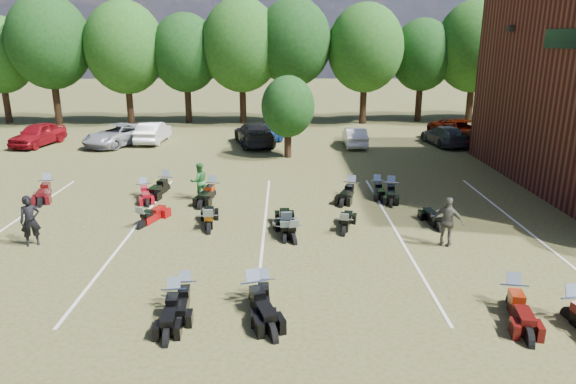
{
  "coord_description": "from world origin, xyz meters",
  "views": [
    {
      "loc": [
        -2.23,
        -15.36,
        7.0
      ],
      "look_at": [
        -2.08,
        4.0,
        1.2
      ],
      "focal_mm": 32.0,
      "sensor_mm": 36.0,
      "label": 1
    }
  ],
  "objects_px": {
    "motorcycle_7": "(143,227)",
    "car_0": "(38,134)",
    "person_green": "(199,181)",
    "car_4": "(263,134)",
    "person_grey": "(448,222)",
    "motorcycle_14": "(49,194)",
    "person_black": "(30,221)",
    "motorcycle_3": "(263,298)"
  },
  "relations": [
    {
      "from": "motorcycle_7",
      "to": "car_0",
      "type": "bearing_deg",
      "value": -35.27
    },
    {
      "from": "person_green",
      "to": "car_4",
      "type": "bearing_deg",
      "value": -127.7
    },
    {
      "from": "car_0",
      "to": "motorcycle_7",
      "type": "bearing_deg",
      "value": -43.2
    },
    {
      "from": "car_4",
      "to": "person_grey",
      "type": "height_order",
      "value": "person_grey"
    },
    {
      "from": "car_0",
      "to": "person_green",
      "type": "height_order",
      "value": "person_green"
    },
    {
      "from": "car_4",
      "to": "motorcycle_14",
      "type": "height_order",
      "value": "car_4"
    },
    {
      "from": "car_4",
      "to": "motorcycle_14",
      "type": "distance_m",
      "value": 15.23
    },
    {
      "from": "person_black",
      "to": "motorcycle_3",
      "type": "relative_size",
      "value": 0.83
    },
    {
      "from": "motorcycle_3",
      "to": "motorcycle_7",
      "type": "bearing_deg",
      "value": 127.7
    },
    {
      "from": "motorcycle_3",
      "to": "person_grey",
      "type": "bearing_deg",
      "value": 28.23
    },
    {
      "from": "person_grey",
      "to": "motorcycle_7",
      "type": "xyz_separation_m",
      "value": [
        -11.17,
        1.91,
        -0.89
      ]
    },
    {
      "from": "car_4",
      "to": "person_black",
      "type": "bearing_deg",
      "value": -88.03
    },
    {
      "from": "person_green",
      "to": "motorcycle_3",
      "type": "bearing_deg",
      "value": 82.26
    },
    {
      "from": "car_0",
      "to": "motorcycle_14",
      "type": "bearing_deg",
      "value": -52.16
    },
    {
      "from": "person_green",
      "to": "motorcycle_7",
      "type": "relative_size",
      "value": 0.79
    },
    {
      "from": "person_black",
      "to": "motorcycle_7",
      "type": "height_order",
      "value": "person_black"
    },
    {
      "from": "motorcycle_7",
      "to": "car_4",
      "type": "bearing_deg",
      "value": -84.56
    },
    {
      "from": "car_0",
      "to": "car_4",
      "type": "relative_size",
      "value": 1.08
    },
    {
      "from": "person_black",
      "to": "car_0",
      "type": "bearing_deg",
      "value": 86.46
    },
    {
      "from": "person_green",
      "to": "motorcycle_14",
      "type": "distance_m",
      "value": 7.34
    },
    {
      "from": "motorcycle_3",
      "to": "motorcycle_7",
      "type": "height_order",
      "value": "motorcycle_3"
    },
    {
      "from": "person_black",
      "to": "person_green",
      "type": "bearing_deg",
      "value": 19.04
    },
    {
      "from": "car_4",
      "to": "motorcycle_14",
      "type": "relative_size",
      "value": 1.7
    },
    {
      "from": "person_black",
      "to": "motorcycle_14",
      "type": "height_order",
      "value": "person_black"
    },
    {
      "from": "person_black",
      "to": "motorcycle_14",
      "type": "relative_size",
      "value": 0.73
    },
    {
      "from": "motorcycle_3",
      "to": "motorcycle_14",
      "type": "height_order",
      "value": "motorcycle_14"
    },
    {
      "from": "person_black",
      "to": "motorcycle_3",
      "type": "bearing_deg",
      "value": -53.15
    },
    {
      "from": "person_black",
      "to": "person_green",
      "type": "distance_m",
      "value": 7.34
    },
    {
      "from": "car_4",
      "to": "motorcycle_7",
      "type": "height_order",
      "value": "car_4"
    },
    {
      "from": "car_0",
      "to": "person_black",
      "type": "relative_size",
      "value": 2.49
    },
    {
      "from": "motorcycle_7",
      "to": "motorcycle_14",
      "type": "relative_size",
      "value": 0.88
    },
    {
      "from": "car_4",
      "to": "person_grey",
      "type": "bearing_deg",
      "value": -44.07
    },
    {
      "from": "car_0",
      "to": "car_4",
      "type": "bearing_deg",
      "value": 12.62
    },
    {
      "from": "car_0",
      "to": "person_grey",
      "type": "xyz_separation_m",
      "value": [
        22.42,
        -17.85,
        0.12
      ]
    },
    {
      "from": "person_green",
      "to": "car_0",
      "type": "bearing_deg",
      "value": -70.61
    },
    {
      "from": "motorcycle_14",
      "to": "person_grey",
      "type": "bearing_deg",
      "value": -34.47
    },
    {
      "from": "car_0",
      "to": "person_green",
      "type": "distance_m",
      "value": 17.86
    },
    {
      "from": "person_green",
      "to": "motorcycle_7",
      "type": "xyz_separation_m",
      "value": [
        -1.66,
        -3.6,
        -0.85
      ]
    },
    {
      "from": "person_grey",
      "to": "motorcycle_3",
      "type": "height_order",
      "value": "person_grey"
    },
    {
      "from": "person_green",
      "to": "motorcycle_14",
      "type": "bearing_deg",
      "value": -33.64
    },
    {
      "from": "car_0",
      "to": "person_black",
      "type": "distance_m",
      "value": 19.34
    },
    {
      "from": "car_0",
      "to": "car_4",
      "type": "height_order",
      "value": "car_0"
    }
  ]
}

